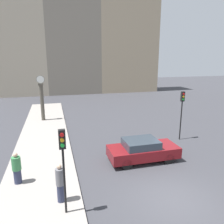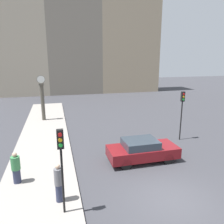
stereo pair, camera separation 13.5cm
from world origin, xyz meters
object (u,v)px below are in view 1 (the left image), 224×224
traffic_light_far (182,106)px  street_clock (42,99)px  traffic_light_near (63,155)px  pedestrian_grey_jacket (60,183)px  pedestrian_green_hoodie (17,168)px  sedan_car (143,150)px

traffic_light_far → street_clock: 13.48m
traffic_light_near → street_clock: bearing=95.2°
street_clock → pedestrian_grey_jacket: 14.02m
traffic_light_far → pedestrian_green_hoodie: size_ratio=2.35×
traffic_light_far → pedestrian_grey_jacket: 11.18m
traffic_light_far → sedan_car: bearing=-148.5°
traffic_light_near → pedestrian_green_hoodie: size_ratio=2.18×
pedestrian_green_hoodie → traffic_light_far: bearing=17.3°
sedan_car → pedestrian_green_hoodie: size_ratio=2.65×
sedan_car → pedestrian_green_hoodie: bearing=-172.6°
pedestrian_green_hoodie → street_clock: bearing=85.8°
pedestrian_grey_jacket → sedan_car: bearing=30.3°
traffic_light_near → pedestrian_green_hoodie: (-2.22, 2.88, -1.77)m
street_clock → pedestrian_green_hoodie: 11.94m
sedan_car → street_clock: (-6.34, 10.90, 1.59)m
traffic_light_near → pedestrian_grey_jacket: 1.88m
traffic_light_near → pedestrian_grey_jacket: bearing=101.8°
traffic_light_near → street_clock: 14.78m
sedan_car → traffic_light_near: traffic_light_near is taller
traffic_light_far → street_clock: street_clock is taller
street_clock → pedestrian_grey_jacket: size_ratio=2.55×
traffic_light_near → traffic_light_far: size_ratio=0.93×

